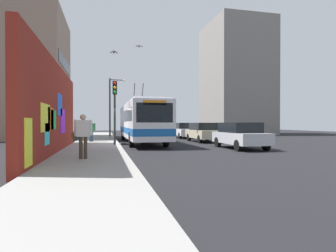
{
  "coord_description": "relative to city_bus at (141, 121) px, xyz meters",
  "views": [
    {
      "loc": [
        -18.88,
        1.0,
        1.55
      ],
      "look_at": [
        0.95,
        -3.6,
        1.33
      ],
      "focal_mm": 29.35,
      "sensor_mm": 36.0,
      "label": 1
    }
  ],
  "objects": [
    {
      "name": "pedestrian_near_wall",
      "position": [
        -10.32,
        3.62,
        -0.54
      ],
      "size": [
        0.23,
        0.77,
        1.75
      ],
      "color": "#3F3326",
      "rests_on": "sidewalk_slab"
    },
    {
      "name": "flying_pigeons",
      "position": [
        -1.03,
        1.14,
        5.29
      ],
      "size": [
        2.72,
        2.57,
        1.33
      ],
      "color": "#47474C"
    },
    {
      "name": "parked_car_white",
      "position": [
        5.99,
        -5.2,
        -0.89
      ],
      "size": [
        4.67,
        1.79,
        1.58
      ],
      "color": "white",
      "rests_on": "ground_plane"
    },
    {
      "name": "curbside_puddle",
      "position": [
        -1.09,
        1.2,
        -1.72
      ],
      "size": [
        2.19,
        2.19,
        0.0
      ],
      "primitive_type": "cylinder",
      "color": "black",
      "rests_on": "ground_plane"
    },
    {
      "name": "building_far_right",
      "position": [
        13.93,
        -15.2,
        6.01
      ],
      "size": [
        9.09,
        7.77,
        15.47
      ],
      "color": "gray",
      "rests_on": "ground_plane"
    },
    {
      "name": "ground_plane",
      "position": [
        -2.62,
        1.8,
        -1.72
      ],
      "size": [
        80.0,
        80.0,
        0.0
      ],
      "primitive_type": "plane",
      "color": "black"
    },
    {
      "name": "parked_car_champagne",
      "position": [
        -0.09,
        -5.2,
        -0.89
      ],
      "size": [
        4.26,
        1.92,
        1.58
      ],
      "color": "#C6B793",
      "rests_on": "ground_plane"
    },
    {
      "name": "city_bus",
      "position": [
        0.0,
        0.0,
        0.0
      ],
      "size": [
        12.27,
        2.54,
        4.86
      ],
      "color": "silver",
      "rests_on": "ground_plane"
    },
    {
      "name": "pedestrian_midblock",
      "position": [
        0.11,
        3.8,
        -0.65
      ],
      "size": [
        0.22,
        0.72,
        1.59
      ],
      "color": "#2D3F59",
      "rests_on": "sidewalk_slab"
    },
    {
      "name": "parked_car_silver",
      "position": [
        -6.32,
        -5.2,
        -0.89
      ],
      "size": [
        4.22,
        1.94,
        1.58
      ],
      "color": "#B7B7BC",
      "rests_on": "ground_plane"
    },
    {
      "name": "traffic_light",
      "position": [
        -3.56,
        2.15,
        1.19
      ],
      "size": [
        0.49,
        0.28,
        4.1
      ],
      "color": "#2D382D",
      "rests_on": "sidewalk_slab"
    },
    {
      "name": "street_lamp",
      "position": [
        7.34,
        2.05,
        1.91
      ],
      "size": [
        0.44,
        1.68,
        6.01
      ],
      "color": "#4C4C51",
      "rests_on": "sidewalk_slab"
    },
    {
      "name": "building_far_left",
      "position": [
        8.3,
        11.0,
        4.5
      ],
      "size": [
        9.52,
        8.56,
        12.44
      ],
      "color": "gray",
      "rests_on": "ground_plane"
    },
    {
      "name": "sidewalk_slab",
      "position": [
        -2.62,
        3.4,
        -1.65
      ],
      "size": [
        48.0,
        3.2,
        0.15
      ],
      "primitive_type": "cube",
      "color": "gray",
      "rests_on": "ground_plane"
    },
    {
      "name": "graffiti_wall",
      "position": [
        -7.17,
        5.15,
        0.49
      ],
      "size": [
        12.93,
        0.32,
        4.45
      ],
      "color": "maroon",
      "rests_on": "ground_plane"
    }
  ]
}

